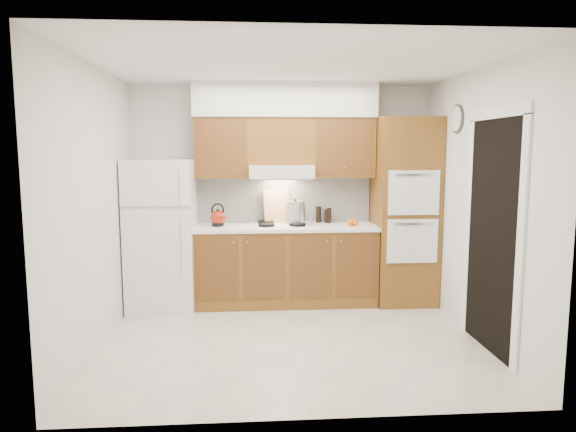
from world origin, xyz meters
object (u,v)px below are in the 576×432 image
(fridge, at_px, (162,234))
(stock_pot, at_px, (295,212))
(kettle, at_px, (218,218))
(oven_cabinet, at_px, (404,211))

(fridge, bearing_deg, stock_pot, 4.14)
(fridge, height_order, kettle, fridge)
(fridge, relative_size, oven_cabinet, 0.78)
(kettle, bearing_deg, stock_pot, -18.60)
(oven_cabinet, relative_size, kettle, 12.48)
(oven_cabinet, xyz_separation_m, kettle, (-2.21, 0.03, -0.06))
(oven_cabinet, bearing_deg, fridge, -179.30)
(oven_cabinet, bearing_deg, kettle, 179.34)
(fridge, bearing_deg, oven_cabinet, 0.70)
(fridge, distance_m, stock_pot, 1.57)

